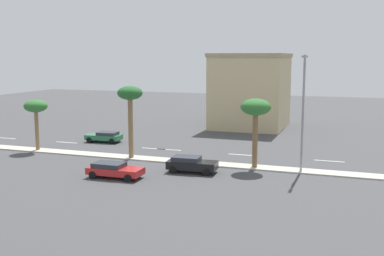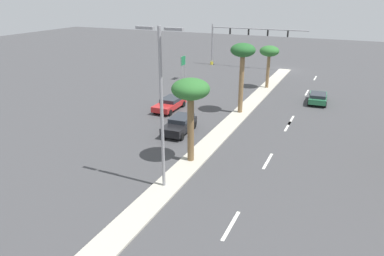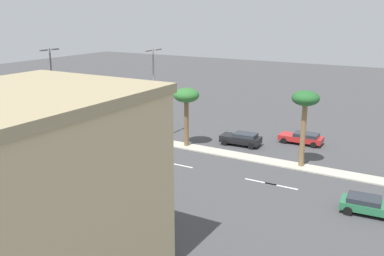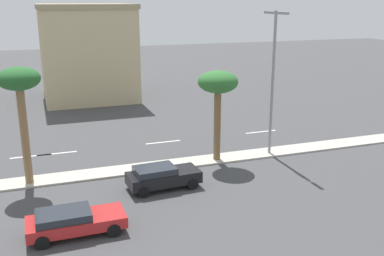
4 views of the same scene
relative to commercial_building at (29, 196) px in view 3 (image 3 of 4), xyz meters
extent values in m
plane|color=#424244|center=(24.18, 6.57, -5.17)|extent=(160.00, 160.00, 0.00)
cube|color=#B7B2A3|center=(24.18, 17.06, -5.11)|extent=(1.80, 94.41, 0.12)
cube|color=silver|center=(19.12, -6.46, -5.16)|extent=(0.20, 2.80, 0.01)
cube|color=silver|center=(19.12, -4.67, -5.16)|extent=(0.20, 2.80, 0.01)
cube|color=silver|center=(19.12, 3.31, -5.16)|extent=(0.20, 2.80, 0.01)
cube|color=silver|center=(19.12, 11.87, -5.16)|extent=(0.20, 2.80, 0.01)
cube|color=#C6B284|center=(0.00, 0.00, -0.26)|extent=(10.99, 9.67, 9.81)
cube|color=tan|center=(0.00, 0.00, 4.89)|extent=(11.29, 9.97, 0.50)
cylinder|color=olive|center=(24.32, -6.55, -2.11)|extent=(0.47, 0.47, 5.88)
ellipsoid|color=#235B28|center=(24.32, -6.55, 1.26)|extent=(2.44, 2.44, 1.34)
cylinder|color=brown|center=(24.31, 5.69, -2.59)|extent=(0.48, 0.48, 4.92)
ellipsoid|color=#2D6B2D|center=(24.31, 5.69, 0.34)|extent=(2.68, 2.68, 1.47)
cylinder|color=gray|center=(24.34, 9.76, -0.09)|extent=(0.20, 0.20, 9.91)
cube|color=gray|center=(23.44, 9.76, 4.72)|extent=(1.10, 0.24, 0.16)
cube|color=gray|center=(25.24, 9.76, 4.72)|extent=(1.10, 0.24, 0.16)
cylinder|color=#515459|center=(24.37, 25.28, -0.41)|extent=(0.20, 0.20, 9.27)
cube|color=#515459|center=(23.47, 25.28, 4.08)|extent=(1.10, 0.24, 0.16)
cube|color=#515459|center=(25.27, 25.28, 4.08)|extent=(1.10, 0.24, 0.16)
cube|color=#287047|center=(17.47, -13.55, -4.57)|extent=(2.11, 4.22, 0.55)
cube|color=#262B33|center=(17.43, -13.04, -4.11)|extent=(1.80, 2.36, 0.36)
cylinder|color=black|center=(18.23, -12.05, -4.85)|extent=(0.26, 0.65, 0.64)
cylinder|color=black|center=(16.50, -12.18, -4.85)|extent=(0.26, 0.65, 0.64)
cube|color=red|center=(31.40, -4.43, -4.57)|extent=(1.93, 4.58, 0.55)
cube|color=#262B33|center=(31.40, -5.00, -4.11)|extent=(1.71, 2.53, 0.37)
cylinder|color=black|center=(30.49, -2.85, -4.85)|extent=(0.23, 0.64, 0.64)
cylinder|color=black|center=(32.27, -2.83, -4.85)|extent=(0.23, 0.64, 0.64)
cylinder|color=black|center=(30.53, -6.04, -4.85)|extent=(0.23, 0.64, 0.64)
cylinder|color=black|center=(32.31, -6.02, -4.85)|extent=(0.23, 0.64, 0.64)
cube|color=black|center=(27.59, 0.94, -4.51)|extent=(2.05, 4.35, 0.68)
cube|color=#262B33|center=(27.62, 0.41, -3.98)|extent=(1.76, 2.43, 0.38)
cylinder|color=black|center=(26.65, 2.37, -4.85)|extent=(0.26, 0.65, 0.64)
cylinder|color=black|center=(28.36, 2.48, -4.85)|extent=(0.26, 0.65, 0.64)
cylinder|color=black|center=(26.83, -0.59, -4.85)|extent=(0.26, 0.65, 0.64)
cylinder|color=black|center=(28.53, -0.49, -4.85)|extent=(0.26, 0.65, 0.64)
cube|color=#234C99|center=(30.75, 24.46, -4.10)|extent=(2.44, 2.09, 1.24)
cube|color=silver|center=(30.75, 22.83, -3.76)|extent=(2.44, 4.44, 1.91)
cylinder|color=black|center=(29.53, 25.80, -4.72)|extent=(0.28, 0.90, 0.90)
cylinder|color=black|center=(31.97, 25.80, -4.72)|extent=(0.28, 0.90, 0.90)
cylinder|color=black|center=(29.53, 21.39, -4.72)|extent=(0.28, 0.90, 0.90)
cylinder|color=black|center=(31.97, 21.39, -4.72)|extent=(0.28, 0.90, 0.90)
camera|label=1|loc=(64.43, 13.83, 4.72)|focal=43.53mm
camera|label=2|loc=(14.38, 27.45, 6.67)|focal=33.62mm
camera|label=3|loc=(-12.53, -16.47, 8.67)|focal=39.94mm
camera|label=4|loc=(51.17, -5.62, 5.55)|focal=41.76mm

